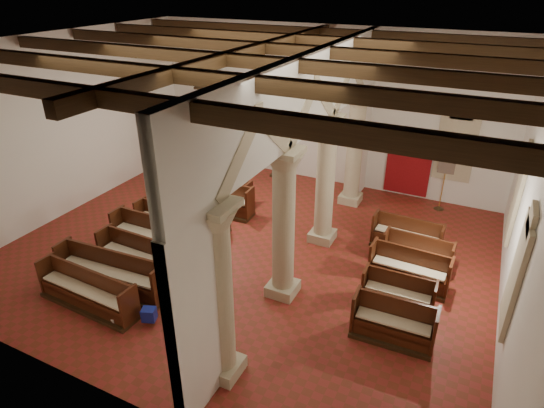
{
  "coord_description": "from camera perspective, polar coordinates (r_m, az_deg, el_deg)",
  "views": [
    {
      "loc": [
        5.8,
        -10.36,
        7.62
      ],
      "look_at": [
        0.51,
        0.5,
        1.45
      ],
      "focal_mm": 30.0,
      "sensor_mm": 36.0,
      "label": 1
    }
  ],
  "objects": [
    {
      "name": "wall_left",
      "position": [
        17.1,
        -24.37,
        8.99
      ],
      "size": [
        0.02,
        12.0,
        6.0
      ],
      "primitive_type": "cube",
      "color": "silver",
      "rests_on": "floor"
    },
    {
      "name": "aisle_pew_0",
      "position": [
        11.14,
        14.9,
        -14.69
      ],
      "size": [
        1.89,
        0.77,
        1.07
      ],
      "rotation": [
        0.0,
        0.0,
        0.03
      ],
      "color": "#3B2713",
      "rests_on": "floor"
    },
    {
      "name": "pipe_organ",
      "position": [
        19.91,
        -6.75,
        8.58
      ],
      "size": [
        2.1,
        0.85,
        4.4
      ],
      "color": "#3B2713",
      "rests_on": "floor"
    },
    {
      "name": "hymnal_box_b",
      "position": [
        13.1,
        -13.64,
        -8.13
      ],
      "size": [
        0.34,
        0.32,
        0.28
      ],
      "primitive_type": "cube",
      "rotation": [
        0.0,
        0.0,
        0.43
      ],
      "color": "navy",
      "rests_on": "floor"
    },
    {
      "name": "nave_pew_5",
      "position": [
        15.32,
        -9.66,
        -1.82
      ],
      "size": [
        2.45,
        0.66,
        0.97
      ],
      "rotation": [
        0.0,
        0.0,
        0.0
      ],
      "color": "#3B2713",
      "rests_on": "floor"
    },
    {
      "name": "window_right_a",
      "position": [
        10.45,
        28.5,
        -7.92
      ],
      "size": [
        0.03,
        1.0,
        2.2
      ],
      "primitive_type": "cube",
      "color": "#367B62",
      "rests_on": "wall_right"
    },
    {
      "name": "nave_pew_2",
      "position": [
        13.23,
        -15.59,
        -7.26
      ],
      "size": [
        2.99,
        0.85,
        1.14
      ],
      "rotation": [
        0.0,
        0.0,
        -0.03
      ],
      "color": "#3B2713",
      "rests_on": "floor"
    },
    {
      "name": "nave_pew_3",
      "position": [
        14.2,
        -14.43,
        -4.53
      ],
      "size": [
        2.88,
        0.78,
        1.15
      ],
      "rotation": [
        0.0,
        0.0,
        0.01
      ],
      "color": "#3B2713",
      "rests_on": "floor"
    },
    {
      "name": "nave_pew_6",
      "position": [
        16.22,
        -7.34,
        0.26
      ],
      "size": [
        2.97,
        0.89,
        1.11
      ],
      "rotation": [
        0.0,
        0.0,
        0.05
      ],
      "color": "#3B2713",
      "rests_on": "floor"
    },
    {
      "name": "nave_pew_7",
      "position": [
        17.04,
        -6.56,
        1.47
      ],
      "size": [
        2.56,
        0.69,
        0.95
      ],
      "rotation": [
        0.0,
        0.0,
        -0.02
      ],
      "color": "#3B2713",
      "rests_on": "floor"
    },
    {
      "name": "ceiling",
      "position": [
        11.98,
        -3.44,
        19.24
      ],
      "size": [
        14.0,
        14.0,
        0.0
      ],
      "primitive_type": "plane",
      "rotation": [
        3.14,
        0.0,
        0.0
      ],
      "color": "black",
      "rests_on": "wall_back"
    },
    {
      "name": "wall_right",
      "position": [
        11.4,
        29.5,
        -0.59
      ],
      "size": [
        0.02,
        12.0,
        6.0
      ],
      "primitive_type": "cube",
      "color": "silver",
      "rests_on": "floor"
    },
    {
      "name": "nave_pew_0",
      "position": [
        12.58,
        -22.07,
        -10.61
      ],
      "size": [
        2.96,
        0.81,
        1.04
      ],
      "rotation": [
        0.0,
        0.0,
        -0.04
      ],
      "color": "#3B2713",
      "rests_on": "floor"
    },
    {
      "name": "wall_back",
      "position": [
        17.96,
        6.37,
        11.99
      ],
      "size": [
        14.0,
        0.02,
        6.0
      ],
      "primitive_type": "cube",
      "color": "silver",
      "rests_on": "floor"
    },
    {
      "name": "aisle_pew_2",
      "position": [
        12.96,
        16.72,
        -8.36
      ],
      "size": [
        2.14,
        0.79,
        1.07
      ],
      "rotation": [
        0.0,
        0.0,
        -0.04
      ],
      "color": "#3B2713",
      "rests_on": "floor"
    },
    {
      "name": "hymnal_box_a",
      "position": [
        11.66,
        -15.18,
        -13.22
      ],
      "size": [
        0.4,
        0.36,
        0.33
      ],
      "primitive_type": "cube",
      "rotation": [
        0.0,
        0.0,
        0.36
      ],
      "color": "navy",
      "rests_on": "floor"
    },
    {
      "name": "dossal_curtain",
      "position": [
        17.66,
        16.7,
        4.44
      ],
      "size": [
        1.8,
        0.07,
        2.17
      ],
      "color": "maroon",
      "rests_on": "floor"
    },
    {
      "name": "nave_pew_1",
      "position": [
        12.97,
        -19.47,
        -8.73
      ],
      "size": [
        3.23,
        0.93,
        1.12
      ],
      "rotation": [
        0.0,
        0.0,
        0.06
      ],
      "color": "#3B2713",
      "rests_on": "floor"
    },
    {
      "name": "processional_banner",
      "position": [
        17.14,
        20.6,
        1.81
      ],
      "size": [
        0.56,
        0.71,
        2.43
      ],
      "rotation": [
        0.0,
        0.0,
        0.03
      ],
      "color": "#3B2713",
      "rests_on": "floor"
    },
    {
      "name": "lectern",
      "position": [
        18.92,
        0.56,
        5.01
      ],
      "size": [
        0.53,
        0.53,
        1.25
      ],
      "rotation": [
        0.0,
        0.0,
        0.06
      ],
      "color": "#392412",
      "rests_on": "floor"
    },
    {
      "name": "arcade",
      "position": [
        11.82,
        4.59,
        6.9
      ],
      "size": [
        0.9,
        11.9,
        6.0
      ],
      "color": "#BFAD8E",
      "rests_on": "floor"
    },
    {
      "name": "floor",
      "position": [
        14.11,
        -2.77,
        -5.68
      ],
      "size": [
        14.0,
        14.0,
        0.0
      ],
      "primitive_type": "plane",
      "color": "maroon",
      "rests_on": "ground"
    },
    {
      "name": "ceiling_beams",
      "position": [
        12.01,
        -3.42,
        18.39
      ],
      "size": [
        13.8,
        11.8,
        0.3
      ],
      "primitive_type": null,
      "color": "#3B2713",
      "rests_on": "wall_back"
    },
    {
      "name": "aisle_pew_1",
      "position": [
        12.09,
        15.44,
        -11.21
      ],
      "size": [
        1.8,
        0.68,
        0.96
      ],
      "rotation": [
        0.0,
        0.0,
        0.02
      ],
      "color": "#3B2713",
      "rests_on": "floor"
    },
    {
      "name": "hymnal_box_c",
      "position": [
        14.24,
        -9.04,
        -4.46
      ],
      "size": [
        0.37,
        0.33,
        0.31
      ],
      "primitive_type": "cube",
      "rotation": [
        0.0,
        0.0,
        -0.3
      ],
      "color": "#162199",
      "rests_on": "floor"
    },
    {
      "name": "nave_pew_4",
      "position": [
        14.87,
        -12.01,
        -2.95
      ],
      "size": [
        2.93,
        0.76,
        1.01
      ],
      "rotation": [
        0.0,
        0.0,
        -0.03
      ],
      "color": "#3B2713",
      "rests_on": "floor"
    },
    {
      "name": "wall_front",
      "position": [
        8.6,
        -22.84,
        -7.86
      ],
      "size": [
        14.0,
        0.02,
        6.0
      ],
      "primitive_type": "cube",
      "color": "silver",
      "rests_on": "floor"
    },
    {
      "name": "tube_heater_b",
      "position": [
        13.4,
        -18.92,
        -8.47
      ],
      "size": [
        1.12,
        0.46,
        0.11
      ],
      "primitive_type": "cylinder",
      "rotation": [
        0.0,
        1.57,
        -0.31
      ],
      "color": "white",
      "rests_on": "floor"
    },
    {
      "name": "window_back",
      "position": [
        17.23,
        22.09,
        6.71
      ],
      "size": [
        1.0,
        0.03,
        2.2
      ],
      "primitive_type": "cube",
      "color": "#367B62",
      "rests_on": "wall_back"
    },
    {
      "name": "aisle_pew_4",
      "position": [
        14.52,
        16.47,
        -4.27
      ],
      "size": [
        2.11,
        0.76,
        1.02
      ],
      "rotation": [
        0.0,
        0.0,
        -0.04
      ],
      "color": "#3B2713",
      "rests_on": "floor"
    },
    {
      "name": "window_right_b",
      "position": [
        14.0,
        28.55,
        0.8
      ],
      "size": [
        0.03,
        1.0,
        2.2
      ],
      "primitive_type": "cube",
      "color": "#367B62",
      "rests_on": "wall_right"
    },
    {
      "name": "tube_heater_a",
      "position": [
        12.29,
        -20.26,
        -12.33
      ],
      "size": [
        1.09,
        0.53,
        0.11
      ],
      "primitive_type": "cylinder",
      "rotation": [
        0.0,
        1.57,
        -0.39
      ],
      "color": "silver",
      "rests_on": "floor"
    },
    {
      "name": "aisle_pew_3",
      "position": [
        13.68,
        17.66,
        -6.52
      ],
      "size": [
        1.94,
        0.75,
        1.02
      ],
      "rotation": [
        0.0,
        0.0,
        -0.04
      ],
      "color": "#3B2713",
      "rests_on": "floor"
    }
  ]
}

